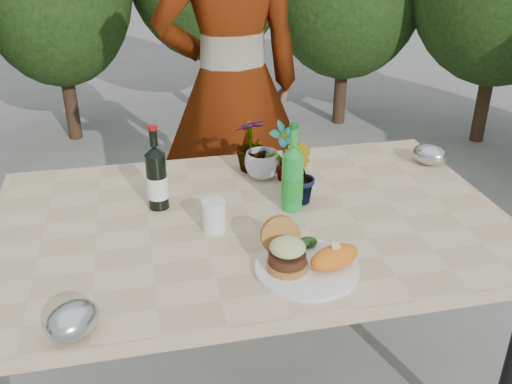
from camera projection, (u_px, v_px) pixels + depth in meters
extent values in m
cube|color=#D1B78B|center=(251.00, 223.00, 1.79)|extent=(1.60, 1.00, 0.04)
cylinder|color=black|center=(511.00, 372.00, 1.73)|extent=(0.05, 0.05, 0.71)
cylinder|color=black|center=(46.00, 274.00, 2.19)|extent=(0.05, 0.05, 0.71)
cylinder|color=black|center=(394.00, 232.00, 2.46)|extent=(0.05, 0.05, 0.71)
cylinder|color=#382316|center=(72.00, 112.00, 4.31)|extent=(0.10, 0.10, 0.42)
cylinder|color=#382316|center=(212.00, 90.00, 4.68)|extent=(0.10, 0.10, 0.50)
cylinder|color=#382316|center=(340.00, 100.00, 4.63)|extent=(0.10, 0.10, 0.38)
cylinder|color=#382316|center=(481.00, 112.00, 4.27)|extent=(0.10, 0.10, 0.44)
cylinder|color=white|center=(307.00, 268.00, 1.52)|extent=(0.28, 0.28, 0.01)
cylinder|color=#B7722D|center=(287.00, 265.00, 1.51)|extent=(0.11, 0.11, 0.02)
cylinder|color=#472314|center=(287.00, 258.00, 1.50)|extent=(0.10, 0.10, 0.02)
ellipsoid|color=beige|center=(288.00, 247.00, 1.48)|extent=(0.10, 0.10, 0.04)
cylinder|color=#B7722D|center=(280.00, 236.00, 1.55)|extent=(0.11, 0.06, 0.11)
ellipsoid|color=orange|center=(334.00, 257.00, 1.50)|extent=(0.17, 0.12, 0.06)
ellipsoid|color=olive|center=(298.00, 244.00, 1.59)|extent=(0.04, 0.04, 0.02)
ellipsoid|color=#193814|center=(308.00, 242.00, 1.60)|extent=(0.06, 0.04, 0.03)
cylinder|color=black|center=(157.00, 182.00, 1.80)|extent=(0.06, 0.06, 0.18)
cylinder|color=white|center=(158.00, 187.00, 1.81)|extent=(0.07, 0.07, 0.07)
cone|color=black|center=(154.00, 150.00, 1.75)|extent=(0.06, 0.06, 0.03)
cylinder|color=black|center=(153.00, 138.00, 1.74)|extent=(0.02, 0.02, 0.05)
cylinder|color=maroon|center=(152.00, 128.00, 1.72)|extent=(0.03, 0.03, 0.01)
cylinder|color=green|center=(292.00, 182.00, 1.79)|extent=(0.07, 0.07, 0.19)
cylinder|color=#198C26|center=(292.00, 187.00, 1.80)|extent=(0.07, 0.07, 0.07)
cone|color=green|center=(293.00, 150.00, 1.74)|extent=(0.07, 0.07, 0.03)
cylinder|color=green|center=(294.00, 137.00, 1.72)|extent=(0.03, 0.03, 0.06)
cylinder|color=#0C5919|center=(294.00, 126.00, 1.71)|extent=(0.03, 0.03, 0.01)
cylinder|color=white|center=(214.00, 216.00, 1.70)|extent=(0.07, 0.07, 0.09)
imported|color=#295F20|center=(284.00, 152.00, 1.98)|extent=(0.13, 0.12, 0.21)
imported|color=#226121|center=(299.00, 174.00, 1.84)|extent=(0.14, 0.14, 0.20)
imported|color=#2B5F20|center=(251.00, 144.00, 2.05)|extent=(0.14, 0.14, 0.20)
imported|color=silver|center=(262.00, 165.00, 2.02)|extent=(0.15, 0.15, 0.10)
ellipsoid|color=#B1B4B9|center=(73.00, 320.00, 1.29)|extent=(0.17, 0.17, 0.08)
ellipsoid|color=#ACAEB3|center=(430.00, 154.00, 2.13)|extent=(0.17, 0.17, 0.08)
imported|color=#A36A51|center=(232.00, 87.00, 2.48)|extent=(0.70, 0.50, 1.82)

